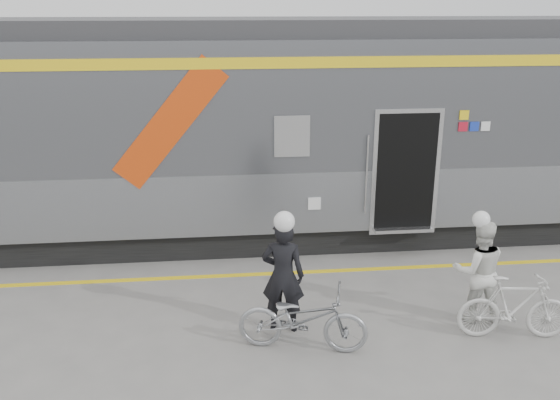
{
  "coord_description": "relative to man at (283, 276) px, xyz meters",
  "views": [
    {
      "loc": [
        -1.57,
        -6.93,
        4.37
      ],
      "look_at": [
        -0.68,
        1.6,
        1.5
      ],
      "focal_mm": 38.0,
      "sensor_mm": 36.0,
      "label": 1
    }
  ],
  "objects": [
    {
      "name": "helmet_woman",
      "position": [
        2.79,
        -0.02,
        0.82
      ],
      "size": [
        0.24,
        0.24,
        0.24
      ],
      "primitive_type": "sphere",
      "color": "white",
      "rests_on": "woman"
    },
    {
      "name": "bicycle_right",
      "position": [
        3.09,
        -0.57,
        -0.35
      ],
      "size": [
        1.57,
        0.62,
        0.92
      ],
      "primitive_type": "imported",
      "rotation": [
        0.0,
        0.0,
        1.44
      ],
      "color": "#B8B7B3",
      "rests_on": "ground"
    },
    {
      "name": "safety_strip",
      "position": [
        0.76,
        1.76,
        -0.81
      ],
      "size": [
        24.0,
        0.12,
        0.01
      ],
      "primitive_type": "cube",
      "color": "yellow",
      "rests_on": "ground"
    },
    {
      "name": "ground",
      "position": [
        0.76,
        -0.39,
        -0.81
      ],
      "size": [
        90.0,
        90.0,
        0.0
      ],
      "primitive_type": "plane",
      "color": "slate",
      "rests_on": "ground"
    },
    {
      "name": "man",
      "position": [
        0.0,
        0.0,
        0.0
      ],
      "size": [
        0.67,
        0.52,
        1.62
      ],
      "primitive_type": "imported",
      "rotation": [
        0.0,
        0.0,
        2.9
      ],
      "color": "black",
      "rests_on": "ground"
    },
    {
      "name": "train",
      "position": [
        0.21,
        3.81,
        1.24
      ],
      "size": [
        24.0,
        3.17,
        4.1
      ],
      "color": "black",
      "rests_on": "ground"
    },
    {
      "name": "woman",
      "position": [
        2.79,
        -0.02,
        -0.06
      ],
      "size": [
        0.8,
        0.66,
        1.51
      ],
      "primitive_type": "imported",
      "rotation": [
        0.0,
        0.0,
        3.01
      ],
      "color": "silver",
      "rests_on": "ground"
    },
    {
      "name": "bicycle_left",
      "position": [
        0.2,
        -0.55,
        -0.37
      ],
      "size": [
        1.8,
        0.98,
        0.89
      ],
      "primitive_type": "imported",
      "rotation": [
        0.0,
        0.0,
        1.33
      ],
      "color": "#94979B",
      "rests_on": "ground"
    },
    {
      "name": "helmet_man",
      "position": [
        0.0,
        0.0,
        0.95
      ],
      "size": [
        0.28,
        0.28,
        0.28
      ],
      "primitive_type": "sphere",
      "color": "white",
      "rests_on": "man"
    }
  ]
}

